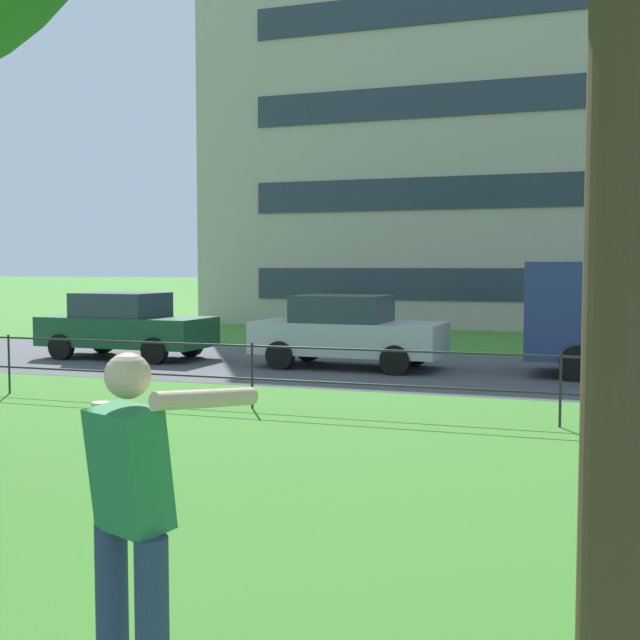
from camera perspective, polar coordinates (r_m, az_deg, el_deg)
street_strip at (r=16.77m, az=9.62°, el=-3.60°), size 80.00×6.32×0.01m
park_fence at (r=11.53m, az=5.45°, el=-3.57°), size 31.41×0.04×1.00m
person_thrower at (r=4.06m, az=-13.14°, el=-13.53°), size 0.71×0.72×1.74m
car_dark_green_center at (r=19.40m, az=-13.60°, el=-0.36°), size 4.04×1.89×1.54m
car_silver_right at (r=17.10m, az=1.94°, el=-0.80°), size 4.05×1.92×1.54m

